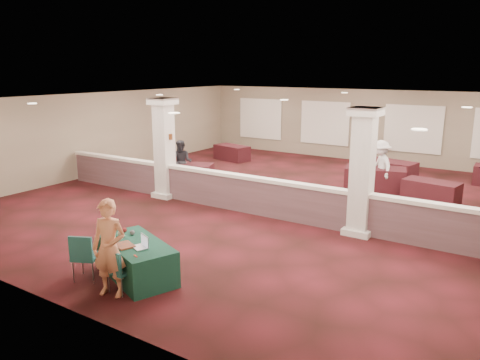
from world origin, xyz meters
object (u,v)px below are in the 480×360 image
Objects in this scene: conf_chair_side at (84,254)px; far_table_front_left at (188,174)px; near_table at (137,260)px; attendee_a at (182,162)px; far_table_back_left at (232,153)px; far_table_front_center at (375,179)px; woman at (109,248)px; far_table_front_right at (431,191)px; attendee_b at (380,166)px; far_table_back_center at (389,171)px; attendee_d at (364,148)px; conf_chair_main at (118,268)px.

conf_chair_side is 0.54× the size of far_table_front_left.
near_table is 1.21× the size of attendee_a.
near_table is at bearing -64.85° from far_table_back_left.
far_table_front_left is 0.90× the size of far_table_front_center.
far_table_back_left is at bearing 104.13° from far_table_front_left.
woman is at bearing -33.39° from conf_chair_side.
attendee_b is at bearing 167.06° from far_table_front_right.
far_table_front_right is 2.81m from far_table_back_center.
far_table_front_center is 1.95m from far_table_front_right.
far_table_front_center is at bearing 140.21° from attendee_d.
conf_chair_main is 0.46× the size of attendee_d.
near_table reaches higher than far_table_front_right.
woman is (-0.07, -0.12, 0.41)m from conf_chair_main.
attendee_b reaches higher than near_table.
far_table_front_left is at bearing -110.53° from attendee_b.
woman is 0.97× the size of attendee_d.
conf_chair_side reaches higher than far_table_back_center.
attendee_a is 0.84× the size of attendee_d.
far_table_front_center reaches higher than near_table.
far_table_front_center is at bearing 49.67° from conf_chair_side.
far_table_back_center is at bearing 63.51° from woman.
woman reaches higher than far_table_front_right.
far_table_back_left is at bearing 81.06° from attendee_a.
woman is 1.04× the size of attendee_b.
attendee_a is (-6.23, -2.80, 0.39)m from far_table_front_center.
far_table_back_center reaches higher than far_table_front_right.
near_table is at bearing -58.22° from far_table_front_left.
attendee_d reaches higher than attendee_b.
near_table is 1.01× the size of far_table_back_center.
far_table_front_right is at bearing -4.34° from attendee_a.
far_table_back_center is at bearing 83.04° from conf_chair_main.
far_table_back_center is at bearing 164.24° from attendee_d.
far_table_front_right is (4.53, 9.68, -0.24)m from conf_chair_side.
attendee_b reaches higher than attendee_a.
conf_chair_main reaches higher than far_table_back_center.
attendee_b is (7.37, -1.91, 0.54)m from far_table_back_left.
far_table_front_left is 1.08× the size of far_table_front_right.
woman is 10.38m from attendee_b.
attendee_d is (0.36, 13.02, 0.02)m from woman.
attendee_b is 0.93× the size of attendee_d.
attendee_a is at bearing 90.57° from conf_chair_side.
far_table_front_left is 0.95× the size of far_table_back_center.
far_table_front_center is at bearing -134.05° from attendee_b.
conf_chair_side is at bearing 108.61° from attendee_d.
attendee_b reaches higher than far_table_back_center.
attendee_b is at bearing -84.63° from far_table_back_center.
attendee_a reaches higher than far_table_front_right.
far_table_back_left is 5.93m from attendee_d.
near_table is at bearing -56.39° from attendee_b.
woman is (0.16, -0.80, 0.55)m from near_table.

